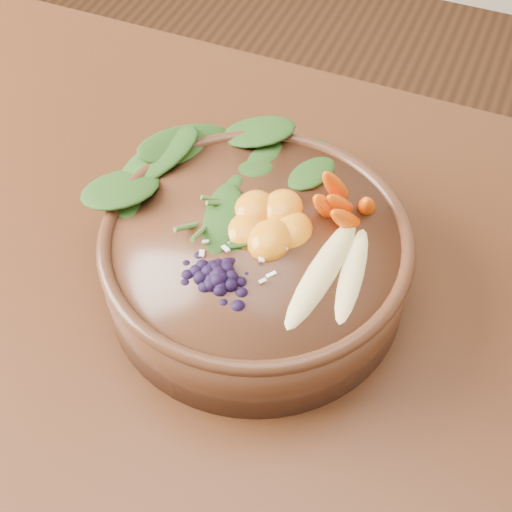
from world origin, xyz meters
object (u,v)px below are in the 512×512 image
(dining_table, at_px, (287,409))
(stoneware_bowl, at_px, (256,262))
(carrot_cluster, at_px, (352,177))
(mandarin_cluster, at_px, (269,213))
(kale_heap, at_px, (252,162))
(blueberry_pile, at_px, (219,266))
(banana_halves, at_px, (339,263))

(dining_table, height_order, stoneware_bowl, stoneware_bowl)
(carrot_cluster, distance_m, mandarin_cluster, 0.08)
(kale_heap, xyz_separation_m, mandarin_cluster, (0.04, -0.05, -0.01))
(carrot_cluster, bearing_deg, blueberry_pile, -109.55)
(stoneware_bowl, relative_size, kale_heap, 1.53)
(stoneware_bowl, height_order, banana_halves, banana_halves)
(banana_halves, bearing_deg, mandarin_cluster, 170.25)
(stoneware_bowl, distance_m, blueberry_pile, 0.09)
(kale_heap, relative_size, carrot_cluster, 2.38)
(stoneware_bowl, height_order, kale_heap, kale_heap)
(banana_halves, bearing_deg, kale_heap, 156.45)
(carrot_cluster, height_order, banana_halves, carrot_cluster)
(stoneware_bowl, xyz_separation_m, mandarin_cluster, (0.01, 0.02, 0.06))
(dining_table, relative_size, blueberry_pile, 11.50)
(carrot_cluster, xyz_separation_m, blueberry_pile, (-0.08, -0.13, -0.02))
(banana_halves, bearing_deg, blueberry_pile, -141.51)
(kale_heap, bearing_deg, carrot_cluster, -0.92)
(kale_heap, relative_size, banana_halves, 1.19)
(kale_heap, height_order, blueberry_pile, kale_heap)
(dining_table, distance_m, mandarin_cluster, 0.22)
(stoneware_bowl, bearing_deg, banana_halves, -8.69)
(stoneware_bowl, distance_m, carrot_cluster, 0.13)
(carrot_cluster, distance_m, blueberry_pile, 0.15)
(banana_halves, height_order, mandarin_cluster, mandarin_cluster)
(mandarin_cluster, bearing_deg, blueberry_pile, -100.70)
(dining_table, xyz_separation_m, kale_heap, (-0.10, 0.14, 0.20))
(banana_halves, bearing_deg, stoneware_bowl, -177.26)
(banana_halves, height_order, blueberry_pile, blueberry_pile)
(dining_table, bearing_deg, stoneware_bowl, 132.56)
(banana_halves, distance_m, blueberry_pile, 0.11)
(kale_heap, relative_size, blueberry_pile, 1.42)
(dining_table, xyz_separation_m, stoneware_bowl, (-0.07, 0.07, 0.13))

